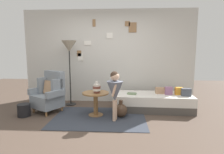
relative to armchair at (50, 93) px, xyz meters
name	(u,v)px	position (x,y,z in m)	size (l,w,h in m)	color
ground_plane	(101,128)	(1.36, -0.94, -0.44)	(12.00, 12.00, 0.00)	#4C3D33
gallery_wall	(109,56)	(1.36, 1.01, 0.86)	(4.80, 0.12, 2.60)	beige
rug	(99,118)	(1.26, -0.39, -0.43)	(2.00, 1.43, 0.01)	#333842
armchair	(50,93)	(0.00, 0.00, 0.00)	(0.90, 0.84, 0.97)	#9E7042
daybed	(152,102)	(2.49, 0.25, -0.24)	(1.93, 0.88, 0.40)	#4C4742
pillow_head	(186,92)	(3.26, 0.09, 0.05)	(0.22, 0.12, 0.18)	#474C56
pillow_mid	(179,91)	(3.12, 0.22, 0.05)	(0.17, 0.12, 0.18)	orange
pillow_back	(168,91)	(2.88, 0.22, 0.06)	(0.17, 0.12, 0.19)	gray
pillow_extra	(160,90)	(2.69, 0.31, 0.04)	(0.21, 0.12, 0.15)	tan
side_table	(96,99)	(1.16, -0.24, -0.05)	(0.60, 0.60, 0.53)	olive
vase_striped	(97,88)	(1.19, -0.29, 0.20)	(0.17, 0.17, 0.26)	brown
floor_lamp	(69,49)	(0.35, 0.57, 1.07)	(0.39, 0.39, 1.72)	black
person_child	(115,90)	(1.60, -0.53, 0.22)	(0.34, 0.34, 1.05)	#D8AD8E
book_on_daybed	(132,94)	(1.99, 0.20, -0.02)	(0.22, 0.16, 0.03)	gray
demijohn_near	(121,110)	(1.72, -0.31, -0.29)	(0.30, 0.30, 0.38)	#473323
magazine_basket	(24,110)	(-0.45, -0.39, -0.30)	(0.28, 0.28, 0.28)	black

